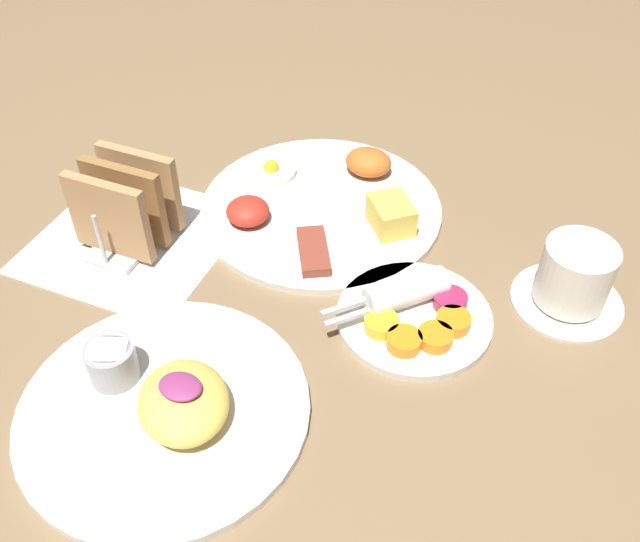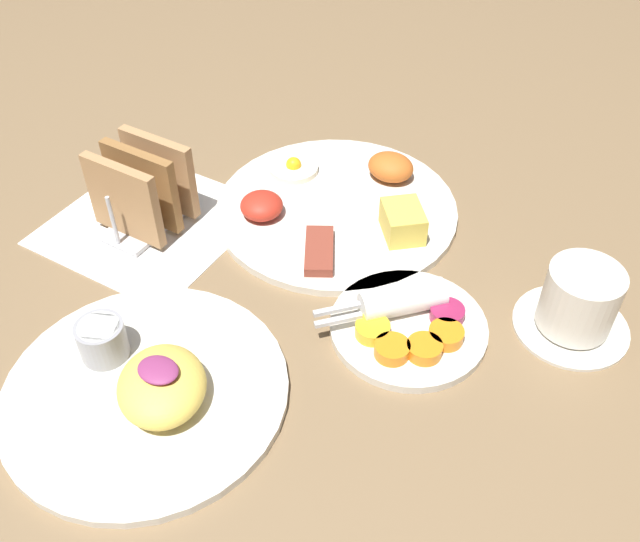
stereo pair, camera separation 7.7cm
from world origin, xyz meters
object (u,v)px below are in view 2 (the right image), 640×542
(plate_breakfast, at_px, (339,206))
(plate_condiments, at_px, (408,323))
(plate_foreground, at_px, (146,385))
(toast_rack, at_px, (143,190))
(coffee_cup, at_px, (578,304))

(plate_breakfast, bearing_deg, plate_condiments, -40.54)
(plate_condiments, bearing_deg, plate_foreground, -131.78)
(plate_breakfast, relative_size, toast_rack, 2.58)
(plate_foreground, relative_size, toast_rack, 2.36)
(plate_breakfast, distance_m, plate_condiments, 0.21)
(plate_breakfast, height_order, coffee_cup, coffee_cup)
(plate_condiments, relative_size, toast_rack, 1.46)
(plate_condiments, xyz_separation_m, toast_rack, (-0.35, -0.00, 0.04))
(plate_foreground, distance_m, coffee_cup, 0.44)
(plate_breakfast, distance_m, toast_rack, 0.24)
(plate_condiments, distance_m, toast_rack, 0.35)
(plate_condiments, bearing_deg, plate_breakfast, 139.46)
(plate_breakfast, distance_m, coffee_cup, 0.31)
(plate_condiments, relative_size, coffee_cup, 1.41)
(plate_foreground, xyz_separation_m, toast_rack, (-0.17, 0.20, 0.04))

